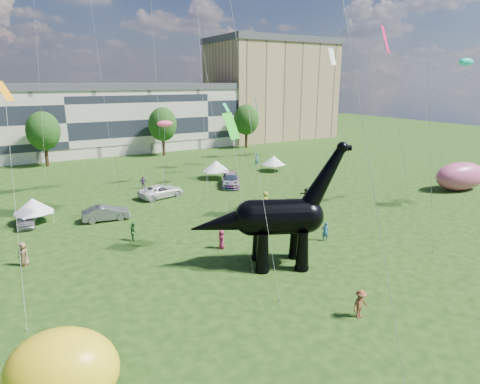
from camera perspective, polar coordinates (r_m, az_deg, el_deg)
ground at (r=28.62m, az=10.57°, el=-13.14°), size 220.00×220.00×0.00m
terrace_row at (r=81.65m, az=-23.89°, el=8.92°), size 78.00×11.00×12.00m
apartment_block at (r=101.24m, az=4.36°, el=14.06°), size 28.00×18.00×22.00m
tree_mid_left at (r=72.36m, az=-26.24°, el=8.19°), size 5.20×5.20×9.44m
tree_mid_right at (r=76.31m, az=-10.97°, el=9.80°), size 5.20×5.20×9.44m
tree_far_right at (r=83.88m, az=0.90°, el=10.57°), size 5.20×5.20×9.44m
dinosaur_sculpture at (r=29.96m, az=4.79°, el=-3.85°), size 11.56×6.46×9.76m
car_silver at (r=44.00m, az=-28.09°, el=-3.45°), size 1.99×4.05×1.33m
car_grey at (r=42.53m, az=-18.53°, el=-2.87°), size 4.76×2.17×1.51m
car_white at (r=49.22m, az=-11.14°, el=0.14°), size 5.89×3.58×1.53m
car_dark at (r=53.44m, az=-1.33°, el=1.72°), size 4.61×6.05×1.63m
gazebo_near at (r=57.41m, az=-3.44°, el=3.73°), size 4.71×4.71×2.64m
gazebo_far at (r=62.39m, az=4.79°, el=4.51°), size 4.35×4.35×2.42m
gazebo_left at (r=44.30m, az=-27.36°, el=-1.74°), size 4.37×4.37×2.51m
inflatable_pink at (r=58.47m, az=28.86°, el=1.99°), size 7.84×4.88×3.66m
inflatable_yellow at (r=19.94m, az=-23.90°, el=-22.30°), size 5.79×5.25×3.62m
visitors at (r=38.99m, az=-5.90°, el=-3.58°), size 48.74×41.10×1.90m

